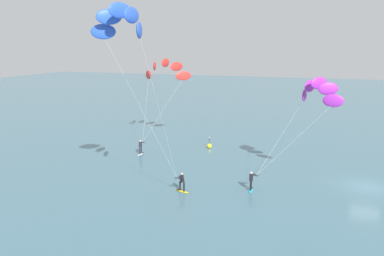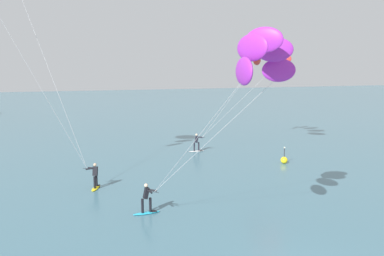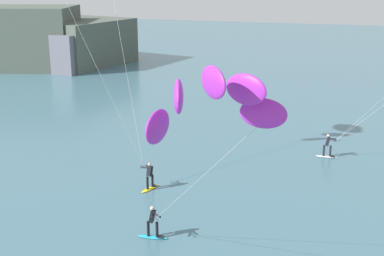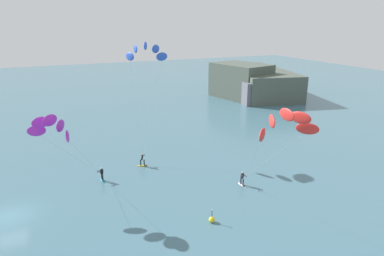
{
  "view_description": "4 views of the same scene",
  "coord_description": "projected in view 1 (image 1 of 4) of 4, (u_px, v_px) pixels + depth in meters",
  "views": [
    {
      "loc": [
        -37.99,
        2.91,
        12.38
      ],
      "look_at": [
        -4.45,
        14.73,
        5.15
      ],
      "focal_mm": 39.05,
      "sensor_mm": 36.0,
      "label": 1
    },
    {
      "loc": [
        -8.26,
        -11.09,
        7.93
      ],
      "look_at": [
        -0.16,
        14.26,
        3.77
      ],
      "focal_mm": 37.75,
      "sensor_mm": 36.0,
      "label": 2
    },
    {
      "loc": [
        4.09,
        -11.68,
        12.5
      ],
      "look_at": [
        -4.09,
        15.49,
        3.86
      ],
      "focal_mm": 48.55,
      "sensor_mm": 36.0,
      "label": 3
    },
    {
      "loc": [
        33.77,
        4.03,
        17.92
      ],
      "look_at": [
        0.42,
        18.75,
        6.59
      ],
      "focal_mm": 32.77,
      "sensor_mm": 36.0,
      "label": 4
    }
  ],
  "objects": [
    {
      "name": "marker_buoy",
      "position": [
        209.0,
        146.0,
        50.13
      ],
      "size": [
        0.56,
        0.56,
        1.38
      ],
      "color": "yellow",
      "rests_on": "ground"
    },
    {
      "name": "ground_plane",
      "position": [
        367.0,
        187.0,
        36.63
      ],
      "size": [
        240.0,
        240.0,
        0.0
      ],
      "primitive_type": "plane",
      "color": "#426B7A"
    },
    {
      "name": "kitesurfer_far_out",
      "position": [
        165.0,
        72.0,
        51.74
      ],
      "size": [
        8.82,
        6.46,
        10.57
      ],
      "color": "white",
      "rests_on": "ground"
    },
    {
      "name": "kitesurfer_nearshore",
      "position": [
        316.0,
        94.0,
        36.36
      ],
      "size": [
        7.33,
        7.3,
        9.53
      ],
      "color": "#23ADD1",
      "rests_on": "ground"
    },
    {
      "name": "kitesurfer_mid_water",
      "position": [
        123.0,
        29.0,
        28.95
      ],
      "size": [
        7.5,
        6.14,
        15.15
      ],
      "color": "yellow",
      "rests_on": "ground"
    }
  ]
}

